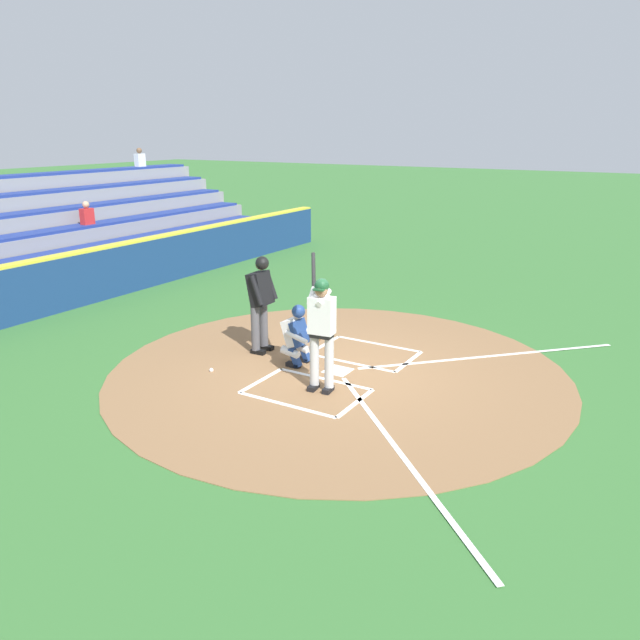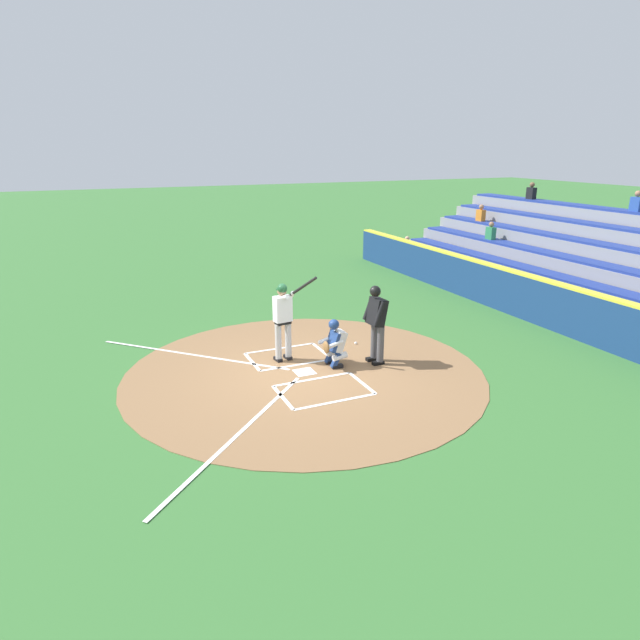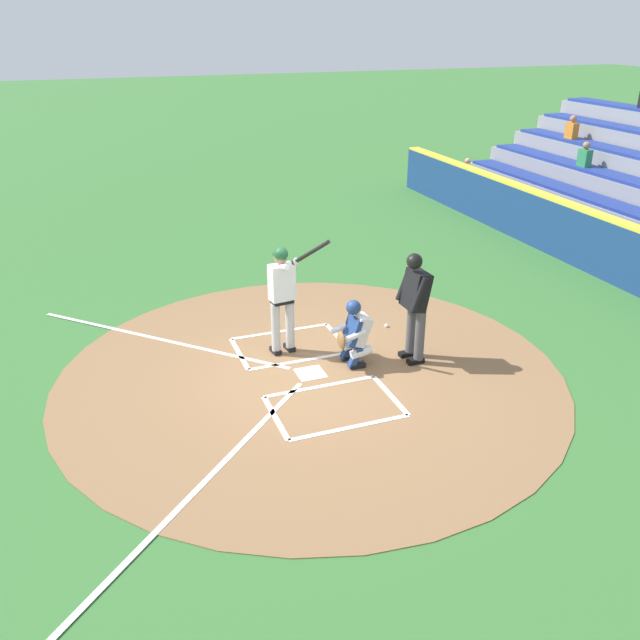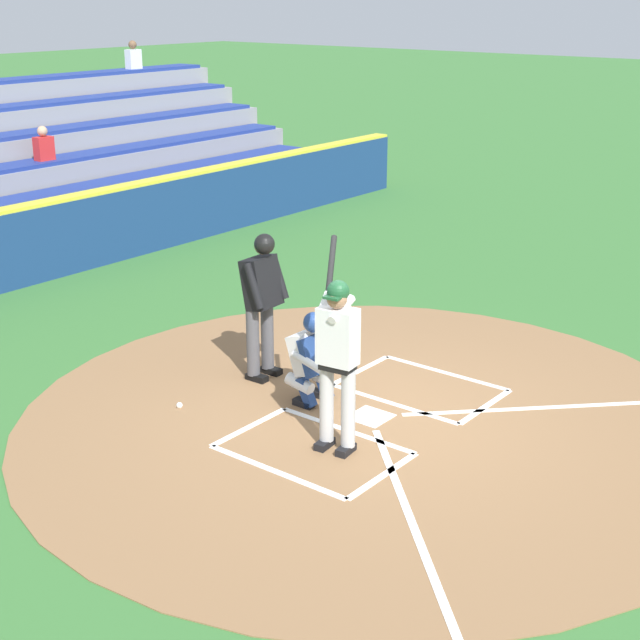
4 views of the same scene
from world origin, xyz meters
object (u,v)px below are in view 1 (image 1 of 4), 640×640
object	(u,v)px
catcher	(298,334)
baseball	(211,370)
batter	(321,326)
plate_umpire	(261,298)

from	to	relation	value
catcher	baseball	distance (m)	1.66
batter	plate_umpire	size ratio (longest dim) A/B	1.14
baseball	plate_umpire	bearing A→B (deg)	173.04
batter	catcher	size ratio (longest dim) A/B	1.88
batter	plate_umpire	bearing A→B (deg)	-117.32
catcher	baseball	size ratio (longest dim) A/B	15.27
plate_umpire	baseball	size ratio (longest dim) A/B	25.20
catcher	batter	bearing A→B (deg)	50.28
catcher	baseball	world-z (taller)	catcher
plate_umpire	baseball	world-z (taller)	plate_umpire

